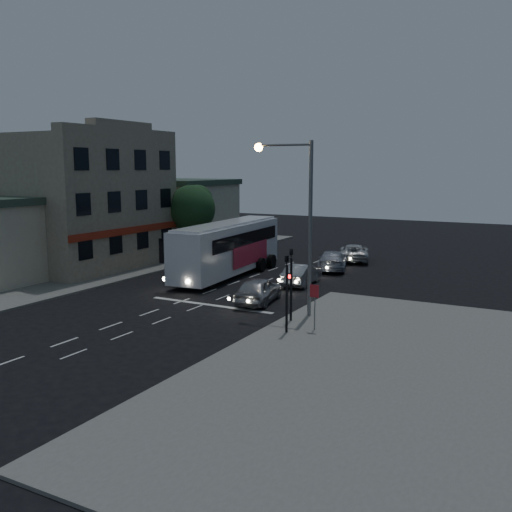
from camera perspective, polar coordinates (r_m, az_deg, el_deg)
The scene contains 16 objects.
ground at distance 32.29m, azimuth -9.50°, elevation -5.21°, with size 120.00×120.00×0.00m, color black.
sidewalk_near at distance 22.97m, azimuth 10.85°, elevation -10.96°, with size 12.00×24.00×0.12m, color slate.
sidewalk_far at distance 46.60m, azimuth -16.16°, elevation -1.02°, with size 12.00×50.00×0.12m, color slate.
road_markings at distance 34.19m, azimuth -4.39°, elevation -4.31°, with size 8.00×30.55×0.01m.
tour_bus at distance 40.99m, azimuth -2.83°, elevation 0.89°, with size 3.60×12.80×3.88m.
car_suv at distance 33.02m, azimuth 0.26°, elevation -3.40°, with size 1.81×4.49×1.53m, color #A2A2A6.
car_sedan_a at distance 38.19m, azimuth 4.56°, elevation -1.84°, with size 1.49×4.27×1.41m, color #B3B3B3.
car_sedan_b at distance 43.91m, azimuth 7.64°, elevation -0.44°, with size 2.07×5.08×1.48m, color #9FA3AF.
car_sedan_c at distance 48.27m, azimuth 9.77°, elevation 0.32°, with size 2.36×5.12×1.42m, color silver.
traffic_signal_main at distance 28.54m, azimuth 3.52°, elevation -1.99°, with size 0.25×0.35×4.10m.
traffic_signal_side at distance 26.49m, azimuth 3.10°, elevation -2.84°, with size 0.18×0.15×4.10m.
regulatory_sign at distance 27.14m, azimuth 5.87°, elevation -4.37°, with size 0.45×0.12×2.20m.
streetlight at distance 29.50m, azimuth 4.29°, elevation 4.85°, with size 3.32×0.44×9.00m.
main_building at distance 46.71m, azimuth -17.28°, elevation 5.26°, with size 10.12×12.00×11.00m.
low_building_north at distance 55.61m, azimuth -8.01°, elevation 4.27°, with size 9.40×9.40×6.50m.
street_tree at distance 48.42m, azimuth -6.46°, elevation 4.93°, with size 4.00×4.00×6.20m.
Camera 1 is at (19.30, -24.69, 7.81)m, focal length 40.00 mm.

